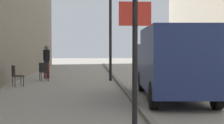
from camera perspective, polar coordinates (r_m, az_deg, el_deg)
name	(u,v)px	position (r m, az deg, el deg)	size (l,w,h in m)	color
ground_plane	(85,90)	(13.60, -4.65, -4.81)	(80.00, 80.00, 0.00)	gray
kerb_strip	(124,88)	(13.66, 2.01, -4.51)	(0.16, 40.00, 0.12)	slate
pedestrian_main_foreground	(47,59)	(18.92, -11.12, 0.46)	(0.35, 0.27, 1.85)	maroon
delivery_van	(173,61)	(11.31, 10.40, 0.14)	(2.31, 5.56, 2.36)	navy
street_sign_post	(135,57)	(6.17, 3.93, 0.77)	(0.60, 0.10, 2.60)	black
lamp_post	(110,28)	(17.27, -0.27, 5.81)	(0.28, 0.28, 4.76)	black
cafe_chair_near_window	(16,74)	(15.29, -16.10, -2.03)	(0.60, 0.60, 0.94)	black
cafe_chair_by_doorway	(44,70)	(17.64, -11.60, -1.39)	(0.56, 0.56, 0.94)	black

